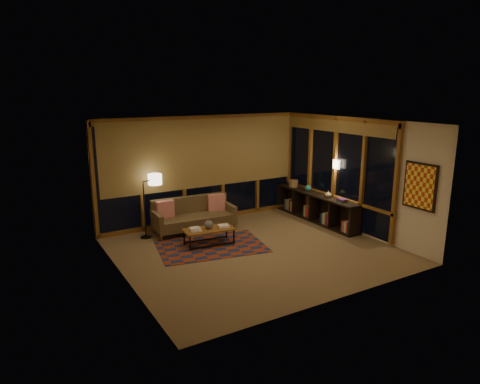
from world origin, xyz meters
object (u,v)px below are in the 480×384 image
bookshelf (315,207)px  floor_lamp (144,207)px  sofa (194,215)px  coffee_table (209,237)px

bookshelf → floor_lamp: bearing=167.3°
sofa → bookshelf: 3.16m
floor_lamp → coffee_table: bearing=-66.7°
floor_lamp → bookshelf: bearing=-31.9°
bookshelf → coffee_table: bearing=-176.4°
sofa → floor_lamp: bearing=176.3°
bookshelf → sofa: bearing=165.2°
coffee_table → floor_lamp: 1.65m
coffee_table → sofa: bearing=90.1°
sofa → floor_lamp: size_ratio=1.32×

